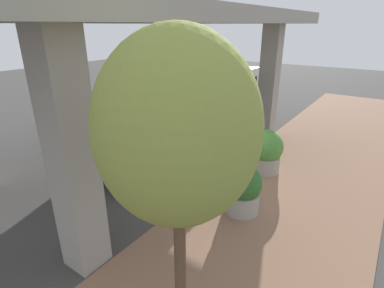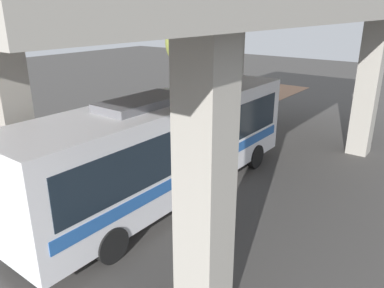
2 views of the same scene
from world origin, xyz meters
name	(u,v)px [view 2 (image 2 of 2)]	position (x,y,z in m)	size (l,w,h in m)	color
ground_plane	(149,156)	(0.00, 0.00, 0.00)	(80.00, 80.00, 0.00)	#474442
sidewalk_strip	(106,142)	(-3.00, 0.00, 0.01)	(6.00, 40.00, 0.02)	#936B51
overpass	(227,24)	(4.00, 0.00, 5.86)	(9.40, 20.49, 6.64)	#9E998E
bus	(168,142)	(3.21, -2.36, 2.04)	(2.81, 11.74, 3.76)	silver
fire_hydrant	(60,172)	(-0.67, -4.20, 0.50)	(0.48, 0.23, 0.99)	red
planter_front	(102,139)	(-1.37, -1.54, 0.94)	(1.46, 1.46, 1.90)	#9E998E
planter_middle	(145,123)	(-1.88, 1.73, 0.85)	(1.28, 1.28, 1.73)	#9E998E
street_tree_near	(187,43)	(-2.85, 6.49, 4.49)	(2.57, 2.57, 6.06)	brown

